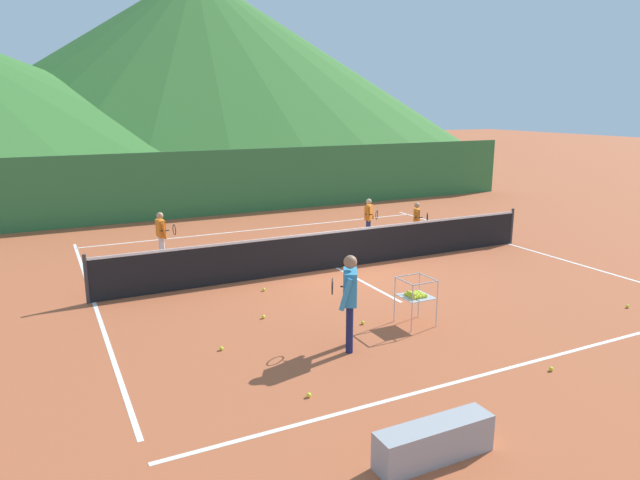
{
  "coord_description": "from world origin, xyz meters",
  "views": [
    {
      "loc": [
        -6.58,
        -12.25,
        4.06
      ],
      "look_at": [
        -0.61,
        -0.28,
        0.85
      ],
      "focal_mm": 32.11,
      "sensor_mm": 36.0,
      "label": 1
    }
  ],
  "objects": [
    {
      "name": "tennis_ball_6",
      "position": [
        -2.31,
        -0.89,
        0.03
      ],
      "size": [
        0.07,
        0.07,
        0.07
      ],
      "primitive_type": "sphere",
      "color": "yellow",
      "rests_on": "ground"
    },
    {
      "name": "line_baseline_far",
      "position": [
        0.0,
        5.14,
        0.0
      ],
      "size": [
        11.53,
        0.08,
        0.01
      ],
      "primitive_type": "cube",
      "color": "white",
      "rests_on": "ground"
    },
    {
      "name": "student_1",
      "position": [
        2.36,
        2.35,
        0.75
      ],
      "size": [
        0.47,
        0.67,
        1.25
      ],
      "color": "navy",
      "rests_on": "ground"
    },
    {
      "name": "line_service_center",
      "position": [
        0.0,
        0.0,
        0.0
      ],
      "size": [
        0.08,
        5.76,
        0.01
      ],
      "primitive_type": "cube",
      "color": "white",
      "rests_on": "ground"
    },
    {
      "name": "ball_cart",
      "position": [
        -0.48,
        -4.0,
        0.58
      ],
      "size": [
        0.58,
        0.58,
        0.9
      ],
      "color": "#B7B7BC",
      "rests_on": "ground"
    },
    {
      "name": "line_sideline_west",
      "position": [
        -5.76,
        0.0,
        0.0
      ],
      "size": [
        0.08,
        11.32,
        0.01
      ],
      "primitive_type": "cube",
      "color": "white",
      "rests_on": "ground"
    },
    {
      "name": "tennis_ball_5",
      "position": [
        3.94,
        -5.2,
        0.03
      ],
      "size": [
        0.07,
        0.07,
        0.07
      ],
      "primitive_type": "sphere",
      "color": "yellow",
      "rests_on": "ground"
    },
    {
      "name": "line_sideline_east",
      "position": [
        5.76,
        0.0,
        0.0
      ],
      "size": [
        0.08,
        11.32,
        0.01
      ],
      "primitive_type": "cube",
      "color": "white",
      "rests_on": "ground"
    },
    {
      "name": "tennis_ball_0",
      "position": [
        -2.92,
        -2.44,
        0.03
      ],
      "size": [
        0.07,
        0.07,
        0.07
      ],
      "primitive_type": "sphere",
      "color": "yellow",
      "rests_on": "ground"
    },
    {
      "name": "line_baseline_near",
      "position": [
        0.0,
        -6.17,
        0.0
      ],
      "size": [
        11.53,
        0.08,
        0.01
      ],
      "primitive_type": "cube",
      "color": "white",
      "rests_on": "ground"
    },
    {
      "name": "courtside_bench",
      "position": [
        -2.76,
        -7.55,
        0.23
      ],
      "size": [
        1.5,
        0.36,
        0.46
      ],
      "primitive_type": "cube",
      "color": "#99999E",
      "rests_on": "ground"
    },
    {
      "name": "hill_1",
      "position": [
        10.57,
        51.6,
        8.91
      ],
      "size": [
        57.24,
        57.24,
        17.82
      ],
      "primitive_type": "cone",
      "color": "#38702D",
      "rests_on": "ground"
    },
    {
      "name": "tennis_ball_1",
      "position": [
        -1.35,
        -3.57,
        0.03
      ],
      "size": [
        0.07,
        0.07,
        0.07
      ],
      "primitive_type": "sphere",
      "color": "yellow",
      "rests_on": "ground"
    },
    {
      "name": "student_2",
      "position": [
        3.47,
        1.41,
        0.72
      ],
      "size": [
        0.4,
        0.68,
        1.2
      ],
      "color": "navy",
      "rests_on": "ground"
    },
    {
      "name": "tennis_net",
      "position": [
        0.0,
        0.0,
        0.5
      ],
      "size": [
        11.81,
        0.08,
        1.05
      ],
      "color": "#333338",
      "rests_on": "ground"
    },
    {
      "name": "ground_plane",
      "position": [
        0.0,
        0.0,
        0.0
      ],
      "size": [
        120.0,
        120.0,
        0.0
      ],
      "primitive_type": "plane",
      "color": "#B25633"
    },
    {
      "name": "windscreen_fence",
      "position": [
        0.0,
        8.19,
        1.2
      ],
      "size": [
        25.36,
        0.08,
        2.41
      ],
      "primitive_type": "cube",
      "color": "#33753D",
      "rests_on": "ground"
    },
    {
      "name": "instructor",
      "position": [
        -2.12,
        -4.39,
        0.98
      ],
      "size": [
        0.53,
        0.82,
        1.64
      ],
      "color": "#191E4C",
      "rests_on": "ground"
    },
    {
      "name": "tennis_ball_4",
      "position": [
        -4.08,
        -3.5,
        0.03
      ],
      "size": [
        0.07,
        0.07,
        0.07
      ],
      "primitive_type": "sphere",
      "color": "yellow",
      "rests_on": "ground"
    },
    {
      "name": "student_0",
      "position": [
        -3.77,
        2.73,
        0.78
      ],
      "size": [
        0.42,
        0.61,
        1.29
      ],
      "color": "silver",
      "rests_on": "ground"
    },
    {
      "name": "tennis_ball_2",
      "position": [
        0.29,
        -6.54,
        0.03
      ],
      "size": [
        0.07,
        0.07,
        0.07
      ],
      "primitive_type": "sphere",
      "color": "yellow",
      "rests_on": "ground"
    },
    {
      "name": "tennis_ball_3",
      "position": [
        -3.44,
        -5.59,
        0.03
      ],
      "size": [
        0.07,
        0.07,
        0.07
      ],
      "primitive_type": "sphere",
      "color": "yellow",
      "rests_on": "ground"
    }
  ]
}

